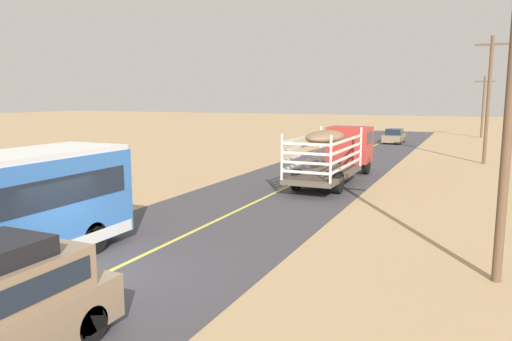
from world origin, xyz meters
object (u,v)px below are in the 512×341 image
(livestock_truck, at_px, (341,148))
(car_far, at_px, (394,136))
(power_pole_far, at_px, (483,105))
(power_pole_near, at_px, (510,104))
(power_pole_mid, at_px, (489,96))

(livestock_truck, xyz_separation_m, car_far, (-0.53, 23.97, -1.10))
(power_pole_far, bearing_deg, power_pole_near, -90.00)
(power_pole_mid, distance_m, power_pole_far, 24.55)
(car_far, height_order, power_pole_mid, power_pole_mid)
(power_pole_near, distance_m, power_pole_mid, 24.54)
(power_pole_mid, relative_size, power_pole_far, 1.26)
(livestock_truck, distance_m, power_pole_near, 16.25)
(livestock_truck, distance_m, power_pole_far, 36.00)
(power_pole_near, bearing_deg, power_pole_far, 90.00)
(car_far, xyz_separation_m, power_pole_far, (8.33, 11.11, 3.15))
(power_pole_near, xyz_separation_m, power_pole_far, (0.00, 49.07, -0.73))
(car_far, height_order, power_pole_far, power_pole_far)
(livestock_truck, height_order, power_pole_mid, power_pole_mid)
(power_pole_mid, bearing_deg, power_pole_far, 90.00)
(power_pole_mid, bearing_deg, car_far, 121.83)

